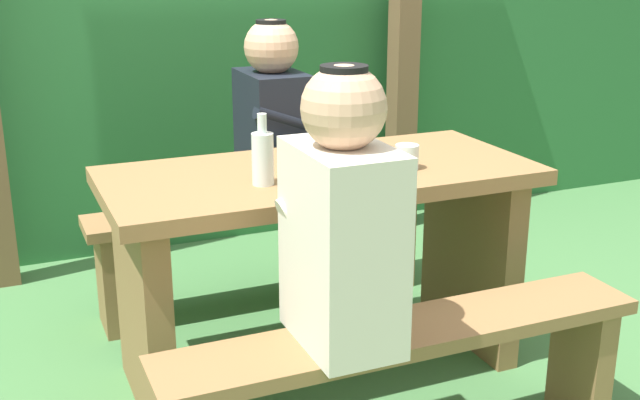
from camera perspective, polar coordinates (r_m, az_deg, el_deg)
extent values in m
plane|color=#437540|center=(2.90, 0.00, -11.79)|extent=(12.00, 12.00, 0.00)
cube|color=#296934|center=(4.22, -9.38, 9.14)|extent=(6.40, 0.66, 1.63)
cube|color=brown|center=(4.08, 6.04, 13.56)|extent=(0.12, 0.12, 2.28)
cube|color=olive|center=(2.62, 0.00, 1.72)|extent=(1.40, 0.64, 0.05)
cube|color=olive|center=(2.59, -12.41, -7.52)|extent=(0.08, 0.54, 0.68)
cube|color=olive|center=(3.02, 10.58, -3.75)|extent=(0.08, 0.54, 0.68)
cube|color=olive|center=(2.23, 6.13, -9.35)|extent=(1.40, 0.24, 0.04)
cube|color=olive|center=(2.66, 17.97, -10.78)|extent=(0.07, 0.22, 0.40)
cube|color=olive|center=(3.25, -4.14, -0.49)|extent=(1.40, 0.24, 0.04)
cube|color=olive|center=(3.19, -14.69, -5.56)|extent=(0.07, 0.22, 0.40)
cube|color=olive|center=(3.55, 5.43, -2.62)|extent=(0.07, 0.22, 0.40)
cube|color=silver|center=(2.03, 1.60, -3.33)|extent=(0.22, 0.34, 0.52)
sphere|color=tan|center=(1.93, 1.69, 6.53)|extent=(0.21, 0.21, 0.21)
cylinder|color=black|center=(1.92, 1.71, 9.15)|extent=(0.12, 0.12, 0.02)
cylinder|color=silver|center=(2.12, 0.05, 0.55)|extent=(0.25, 0.07, 0.15)
cube|color=black|center=(3.19, -3.35, 4.42)|extent=(0.22, 0.34, 0.52)
sphere|color=tan|center=(3.13, -3.46, 10.76)|extent=(0.21, 0.21, 0.21)
cylinder|color=black|center=(3.12, -3.49, 12.39)|extent=(0.12, 0.12, 0.02)
cylinder|color=black|center=(3.04, -2.48, 5.78)|extent=(0.25, 0.07, 0.15)
cylinder|color=silver|center=(2.62, 6.17, 3.05)|extent=(0.08, 0.08, 0.08)
cylinder|color=silver|center=(2.43, -4.07, 2.91)|extent=(0.07, 0.07, 0.16)
cylinder|color=silver|center=(2.40, -4.13, 5.42)|extent=(0.03, 0.03, 0.06)
cylinder|color=silver|center=(2.54, 0.83, 3.87)|extent=(0.06, 0.06, 0.18)
cylinder|color=silver|center=(2.51, 0.84, 6.50)|extent=(0.03, 0.03, 0.06)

